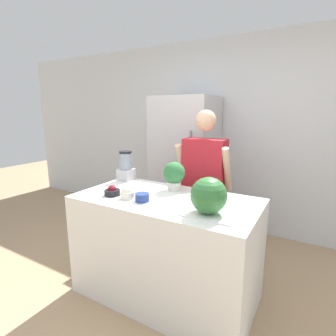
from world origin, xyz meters
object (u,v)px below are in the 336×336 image
watermelon (209,195)px  bowl_small_blue (142,197)px  person (204,186)px  potted_plant (174,174)px  blender (126,166)px  bowl_cream (127,193)px  bowl_cherries (112,192)px  refrigerator (185,165)px

watermelon → bowl_small_blue: bearing=179.7°
person → potted_plant: 0.56m
watermelon → blender: 1.21m
bowl_small_blue → bowl_cream: bearing=-178.5°
bowl_cherries → blender: blender is taller
watermelon → bowl_small_blue: (-0.57, 0.00, -0.11)m
person → watermelon: size_ratio=6.40×
bowl_small_blue → person: bearing=79.6°
refrigerator → watermelon: refrigerator is taller
bowl_cherries → bowl_small_blue: size_ratio=1.19×
bowl_cherries → blender: 0.53m
potted_plant → refrigerator: bearing=111.5°
blender → person: bearing=32.0°
person → watermelon: bearing=-66.1°
potted_plant → bowl_cream: bearing=-118.5°
bowl_cherries → blender: size_ratio=0.44×
blender → watermelon: bearing=-23.0°
refrigerator → bowl_small_blue: bearing=-76.5°
potted_plant → blender: bearing=174.1°
person → potted_plant: person is taller
watermelon → bowl_cherries: size_ratio=1.89×
refrigerator → bowl_cherries: size_ratio=13.38×
person → blender: bearing=-148.0°
refrigerator → person: size_ratio=1.11×
person → blender: person is taller
watermelon → bowl_cherries: bearing=179.9°
bowl_cream → bowl_small_blue: 0.15m
bowl_cherries → potted_plant: 0.58m
watermelon → bowl_small_blue: watermelon is taller
bowl_cream → potted_plant: 0.48m
watermelon → bowl_small_blue: size_ratio=2.24×
refrigerator → blender: bearing=-99.4°
person → watermelon: person is taller
bowl_cream → blender: (-0.39, 0.47, 0.10)m
watermelon → blender: (-1.11, 0.47, 0.01)m
bowl_small_blue → potted_plant: size_ratio=0.43×
bowl_cream → potted_plant: potted_plant is taller
refrigerator → bowl_small_blue: size_ratio=15.87×
bowl_cherries → potted_plant: size_ratio=0.52×
refrigerator → bowl_cream: size_ratio=15.46×
refrigerator → watermelon: size_ratio=7.08×
watermelon → blender: bearing=157.0°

